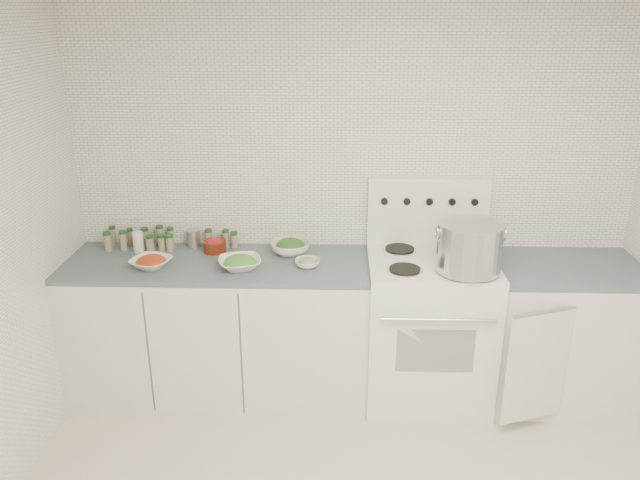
{
  "coord_description": "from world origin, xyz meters",
  "views": [
    {
      "loc": [
        -0.09,
        -2.3,
        2.36
      ],
      "look_at": [
        -0.19,
        1.14,
        1.07
      ],
      "focal_mm": 35.0,
      "sensor_mm": 36.0,
      "label": 1
    }
  ],
  "objects_px": {
    "stove": "(428,324)",
    "bowl_snowpea": "(240,263)",
    "bowl_tomato": "(151,262)",
    "stock_pot": "(470,245)"
  },
  "relations": [
    {
      "from": "stove",
      "to": "bowl_snowpea",
      "type": "relative_size",
      "value": 4.42
    },
    {
      "from": "stock_pot",
      "to": "bowl_snowpea",
      "type": "height_order",
      "value": "stock_pot"
    },
    {
      "from": "stove",
      "to": "bowl_snowpea",
      "type": "bearing_deg",
      "value": -175.43
    },
    {
      "from": "stove",
      "to": "stock_pot",
      "type": "height_order",
      "value": "stove"
    },
    {
      "from": "stock_pot",
      "to": "bowl_snowpea",
      "type": "xyz_separation_m",
      "value": [
        -1.32,
        0.09,
        -0.16
      ]
    },
    {
      "from": "stove",
      "to": "bowl_tomato",
      "type": "xyz_separation_m",
      "value": [
        -1.68,
        -0.09,
        0.44
      ]
    },
    {
      "from": "stock_pot",
      "to": "bowl_snowpea",
      "type": "relative_size",
      "value": 1.26
    },
    {
      "from": "bowl_snowpea",
      "to": "stock_pot",
      "type": "bearing_deg",
      "value": -3.79
    },
    {
      "from": "stove",
      "to": "stock_pot",
      "type": "distance_m",
      "value": 0.65
    },
    {
      "from": "bowl_snowpea",
      "to": "bowl_tomato",
      "type": "bearing_deg",
      "value": -179.95
    }
  ]
}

